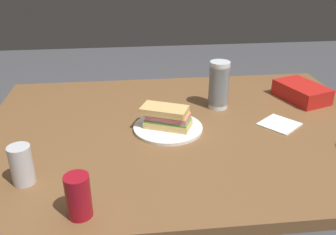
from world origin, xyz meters
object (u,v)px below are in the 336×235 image
object	(u,v)px
sandwich	(167,117)
soda_can_red	(78,196)
chip_bag	(302,92)
dining_table	(183,146)
soda_can_silver	(22,165)
plastic_cup_stack	(219,85)
paper_plate	(168,128)

from	to	relation	value
sandwich	soda_can_red	bearing A→B (deg)	58.71
chip_bag	dining_table	bearing A→B (deg)	91.57
sandwich	soda_can_silver	distance (m)	0.54
sandwich	plastic_cup_stack	size ratio (longest dim) A/B	1.01
dining_table	paper_plate	distance (m)	0.11
sandwich	plastic_cup_stack	distance (m)	0.31
dining_table	soda_can_silver	xyz separation A→B (m)	(0.52, 0.30, 0.14)
soda_can_red	sandwich	bearing A→B (deg)	-121.29
soda_can_red	soda_can_silver	xyz separation A→B (m)	(0.18, -0.17, 0.00)
paper_plate	chip_bag	bearing A→B (deg)	-160.24
chip_bag	soda_can_red	bearing A→B (deg)	107.64
paper_plate	plastic_cup_stack	distance (m)	0.31
dining_table	soda_can_red	xyz separation A→B (m)	(0.34, 0.47, 0.14)
dining_table	plastic_cup_stack	xyz separation A→B (m)	(-0.18, -0.17, 0.18)
sandwich	soda_can_red	xyz separation A→B (m)	(0.28, 0.46, 0.01)
paper_plate	soda_can_silver	bearing A→B (deg)	32.24
dining_table	chip_bag	xyz separation A→B (m)	(-0.57, -0.22, 0.12)
chip_bag	soda_can_silver	bearing A→B (deg)	96.11
soda_can_red	plastic_cup_stack	world-z (taller)	plastic_cup_stack
paper_plate	plastic_cup_stack	bearing A→B (deg)	-142.23
plastic_cup_stack	chip_bag	bearing A→B (deg)	-173.69
chip_bag	plastic_cup_stack	xyz separation A→B (m)	(0.39, 0.04, 0.07)
paper_plate	soda_can_silver	distance (m)	0.55
chip_bag	plastic_cup_stack	distance (m)	0.40
dining_table	soda_can_red	size ratio (longest dim) A/B	12.52
plastic_cup_stack	soda_can_silver	world-z (taller)	plastic_cup_stack
soda_can_red	plastic_cup_stack	xyz separation A→B (m)	(-0.52, -0.64, 0.04)
soda_can_silver	dining_table	bearing A→B (deg)	-150.06
dining_table	soda_can_red	world-z (taller)	soda_can_red
paper_plate	sandwich	distance (m)	0.05
chip_bag	plastic_cup_stack	world-z (taller)	plastic_cup_stack
dining_table	paper_plate	xyz separation A→B (m)	(0.06, 0.01, 0.09)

